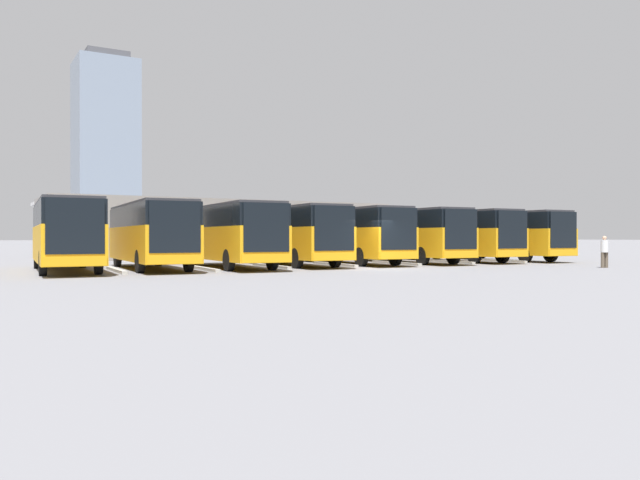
# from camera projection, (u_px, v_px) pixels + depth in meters

# --- Properties ---
(ground_plane) EXTENTS (600.00, 600.00, 0.00)m
(ground_plane) POSITION_uv_depth(u_px,v_px,m) (378.00, 269.00, 31.64)
(ground_plane) COLOR slate
(bus_0) EXTENTS (3.20, 11.04, 3.31)m
(bus_0) POSITION_uv_depth(u_px,v_px,m) (501.00, 234.00, 43.13)
(bus_0) COLOR orange
(bus_0) RESTS_ON ground_plane
(curb_divider_0) EXTENTS (0.56, 5.01, 0.15)m
(curb_divider_0) POSITION_uv_depth(u_px,v_px,m) (498.00, 261.00, 40.74)
(curb_divider_0) COLOR #B2B2AD
(curb_divider_0) RESTS_ON ground_plane
(bus_1) EXTENTS (3.20, 11.04, 3.31)m
(bus_1) POSITION_uv_depth(u_px,v_px,m) (454.00, 234.00, 41.41)
(bus_1) COLOR orange
(bus_1) RESTS_ON ground_plane
(curb_divider_1) EXTENTS (0.56, 5.01, 0.15)m
(curb_divider_1) POSITION_uv_depth(u_px,v_px,m) (447.00, 262.00, 39.02)
(curb_divider_1) COLOR #B2B2AD
(curb_divider_1) RESTS_ON ground_plane
(bus_2) EXTENTS (3.20, 11.04, 3.31)m
(bus_2) POSITION_uv_depth(u_px,v_px,m) (406.00, 234.00, 39.42)
(bus_2) COLOR orange
(bus_2) RESTS_ON ground_plane
(curb_divider_2) EXTENTS (0.56, 5.01, 0.15)m
(curb_divider_2) POSITION_uv_depth(u_px,v_px,m) (395.00, 263.00, 37.03)
(curb_divider_2) COLOR #B2B2AD
(curb_divider_2) RESTS_ON ground_plane
(bus_3) EXTENTS (3.20, 11.04, 3.31)m
(bus_3) POSITION_uv_depth(u_px,v_px,m) (349.00, 233.00, 37.70)
(bus_3) COLOR orange
(bus_3) RESTS_ON ground_plane
(curb_divider_3) EXTENTS (0.56, 5.01, 0.15)m
(curb_divider_3) POSITION_uv_depth(u_px,v_px,m) (335.00, 264.00, 35.31)
(curb_divider_3) COLOR #B2B2AD
(curb_divider_3) RESTS_ON ground_plane
(bus_4) EXTENTS (3.20, 11.04, 3.31)m
(bus_4) POSITION_uv_depth(u_px,v_px,m) (291.00, 233.00, 35.64)
(bus_4) COLOR orange
(bus_4) RESTS_ON ground_plane
(curb_divider_4) EXTENTS (0.56, 5.01, 0.15)m
(curb_divider_4) POSITION_uv_depth(u_px,v_px,m) (271.00, 266.00, 33.25)
(curb_divider_4) COLOR #B2B2AD
(curb_divider_4) RESTS_ON ground_plane
(bus_5) EXTENTS (3.20, 11.04, 3.31)m
(bus_5) POSITION_uv_depth(u_px,v_px,m) (229.00, 233.00, 33.01)
(bus_5) COLOR orange
(bus_5) RESTS_ON ground_plane
(curb_divider_5) EXTENTS (0.56, 5.01, 0.15)m
(curb_divider_5) POSITION_uv_depth(u_px,v_px,m) (203.00, 269.00, 30.63)
(curb_divider_5) COLOR #B2B2AD
(curb_divider_5) RESTS_ON ground_plane
(bus_6) EXTENTS (3.20, 11.04, 3.31)m
(bus_6) POSITION_uv_depth(u_px,v_px,m) (150.00, 233.00, 31.53)
(bus_6) COLOR orange
(bus_6) RESTS_ON ground_plane
(curb_divider_6) EXTENTS (0.56, 5.01, 0.15)m
(curb_divider_6) POSITION_uv_depth(u_px,v_px,m) (116.00, 270.00, 29.14)
(curb_divider_6) COLOR #B2B2AD
(curb_divider_6) RESTS_ON ground_plane
(bus_7) EXTENTS (3.20, 11.04, 3.31)m
(bus_7) POSITION_uv_depth(u_px,v_px,m) (65.00, 233.00, 29.52)
(bus_7) COLOR orange
(bus_7) RESTS_ON ground_plane
(pedestrian) EXTENTS (0.49, 0.49, 1.69)m
(pedestrian) POSITION_uv_depth(u_px,v_px,m) (604.00, 251.00, 32.87)
(pedestrian) COLOR brown
(pedestrian) RESTS_ON ground_plane
(station_building) EXTENTS (27.08, 11.45, 4.48)m
(station_building) POSITION_uv_depth(u_px,v_px,m) (222.00, 229.00, 50.57)
(station_building) COLOR gray
(station_building) RESTS_ON ground_plane
(office_tower) EXTENTS (17.44, 17.44, 56.93)m
(office_tower) POSITION_uv_depth(u_px,v_px,m) (106.00, 150.00, 188.03)
(office_tower) COLOR #7F8EA3
(office_tower) RESTS_ON ground_plane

